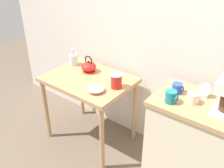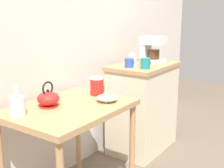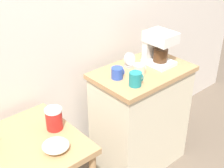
# 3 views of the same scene
# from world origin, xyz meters

# --- Properties ---
(ground_plane) EXTENTS (8.00, 8.00, 0.00)m
(ground_plane) POSITION_xyz_m (0.00, 0.00, 0.00)
(ground_plane) COLOR #6B5B4C
(back_wall) EXTENTS (4.40, 0.10, 2.80)m
(back_wall) POSITION_xyz_m (0.10, 0.41, 1.40)
(back_wall) COLOR silver
(back_wall) RESTS_ON ground_plane
(wooden_table) EXTENTS (0.86, 0.63, 0.76)m
(wooden_table) POSITION_xyz_m (-0.57, -0.02, 0.66)
(wooden_table) COLOR tan
(wooden_table) RESTS_ON ground_plane
(kitchen_counter) EXTENTS (0.75, 0.48, 0.89)m
(kitchen_counter) POSITION_xyz_m (0.55, 0.02, 0.45)
(kitchen_counter) COLOR beige
(kitchen_counter) RESTS_ON ground_plane
(bowl_stoneware) EXTENTS (0.15, 0.15, 0.05)m
(bowl_stoneware) POSITION_xyz_m (-0.34, -0.17, 0.79)
(bowl_stoneware) COLOR beige
(bowl_stoneware) RESTS_ON wooden_table
(teakettle) EXTENTS (0.19, 0.15, 0.18)m
(teakettle) POSITION_xyz_m (-0.66, 0.09, 0.82)
(teakettle) COLOR red
(teakettle) RESTS_ON wooden_table
(glass_carafe_vase) EXTENTS (0.10, 0.10, 0.19)m
(glass_carafe_vase) POSITION_xyz_m (-0.90, 0.11, 0.83)
(glass_carafe_vase) COLOR silver
(glass_carafe_vase) RESTS_ON wooden_table
(canister_enamel) EXTENTS (0.11, 0.11, 0.14)m
(canister_enamel) POSITION_xyz_m (-0.24, 0.00, 0.83)
(canister_enamel) COLOR red
(canister_enamel) RESTS_ON wooden_table
(mug_blue) EXTENTS (0.09, 0.08, 0.08)m
(mug_blue) POSITION_xyz_m (0.32, 0.05, 0.93)
(mug_blue) COLOR #2D4CAD
(mug_blue) RESTS_ON kitchen_counter
(mug_dark_teal) EXTENTS (0.09, 0.09, 0.10)m
(mug_dark_teal) POSITION_xyz_m (0.34, -0.11, 0.94)
(mug_dark_teal) COLOR teal
(mug_dark_teal) RESTS_ON kitchen_counter
(mug_small_cream) EXTENTS (0.10, 0.09, 0.08)m
(mug_small_cream) POSITION_xyz_m (0.48, -0.01, 0.93)
(mug_small_cream) COLOR beige
(mug_small_cream) RESTS_ON kitchen_counter
(table_clock) EXTENTS (0.10, 0.05, 0.11)m
(table_clock) POSITION_xyz_m (0.52, 0.13, 0.94)
(table_clock) COLOR #B2B5BA
(table_clock) RESTS_ON kitchen_counter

